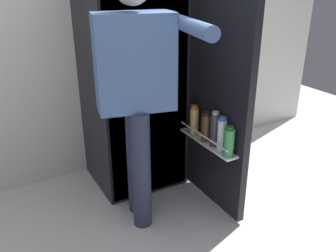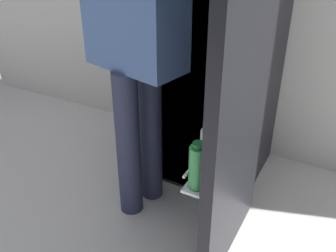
{
  "view_description": "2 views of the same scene",
  "coord_description": "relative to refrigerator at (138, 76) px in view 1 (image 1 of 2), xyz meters",
  "views": [
    {
      "loc": [
        -1.02,
        -1.81,
        1.54
      ],
      "look_at": [
        0.0,
        -0.0,
        0.65
      ],
      "focal_mm": 38.14,
      "sensor_mm": 36.0,
      "label": 1
    },
    {
      "loc": [
        0.72,
        -1.36,
        1.42
      ],
      "look_at": [
        0.03,
        -0.07,
        0.59
      ],
      "focal_mm": 40.99,
      "sensor_mm": 36.0,
      "label": 2
    }
  ],
  "objects": [
    {
      "name": "refrigerator",
      "position": [
        0.0,
        0.0,
        0.0
      ],
      "size": [
        0.69,
        1.21,
        1.72
      ],
      "color": "black",
      "rests_on": "ground_plane"
    },
    {
      "name": "kitchen_wall",
      "position": [
        -0.03,
        0.4,
        0.43
      ],
      "size": [
        4.4,
        0.1,
        2.58
      ],
      "primitive_type": "cube",
      "color": "silver",
      "rests_on": "ground_plane"
    },
    {
      "name": "person",
      "position": [
        -0.21,
        -0.45,
        0.09
      ],
      "size": [
        0.55,
        0.8,
        1.58
      ],
      "color": "#2D334C",
      "rests_on": "ground_plane"
    },
    {
      "name": "ground_plane",
      "position": [
        -0.03,
        -0.49,
        -0.86
      ],
      "size": [
        6.56,
        6.56,
        0.0
      ],
      "primitive_type": "plane",
      "color": "silver"
    }
  ]
}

